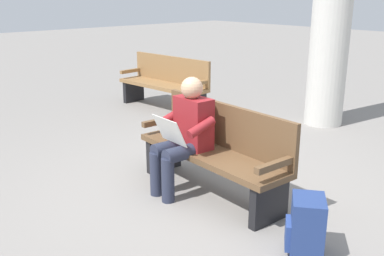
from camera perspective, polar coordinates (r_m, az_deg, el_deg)
name	(u,v)px	position (r m, az deg, el deg)	size (l,w,h in m)	color
ground_plane	(209,192)	(4.63, 2.25, -8.22)	(40.00, 40.00, 0.00)	gray
bench_near	(215,149)	(4.50, 3.00, -2.68)	(1.82, 0.58, 0.90)	brown
person_seated	(185,132)	(4.45, -0.94, -0.58)	(0.59, 0.59, 1.18)	maroon
backpack	(306,227)	(3.63, 14.40, -12.16)	(0.39, 0.40, 0.48)	navy
bench_far	(165,82)	(7.81, -3.43, 5.84)	(1.83, 0.61, 0.90)	olive
support_pillar	(332,13)	(7.01, 17.47, 13.80)	(0.57, 0.57, 3.34)	beige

